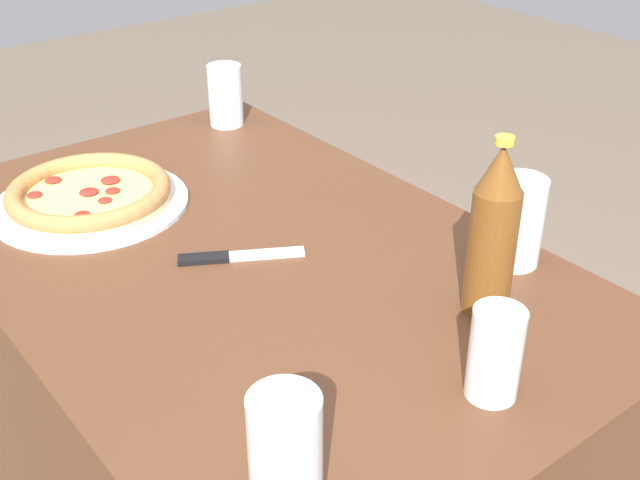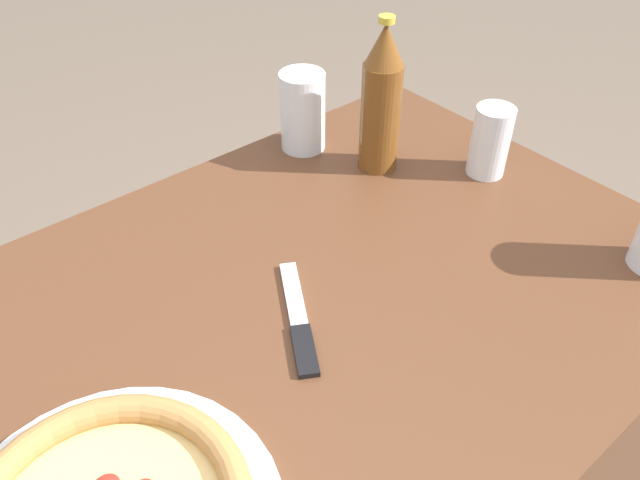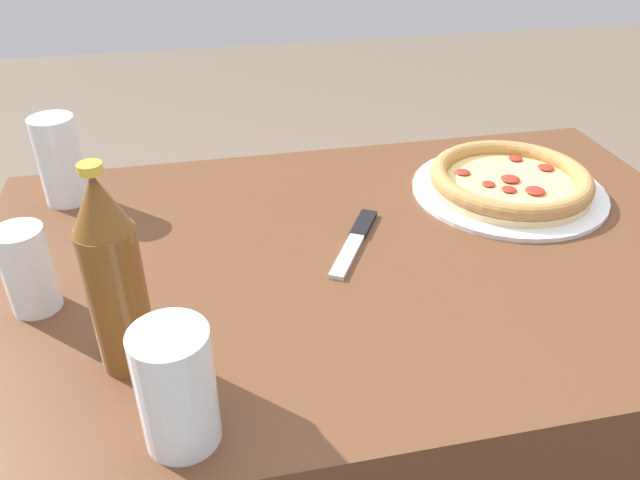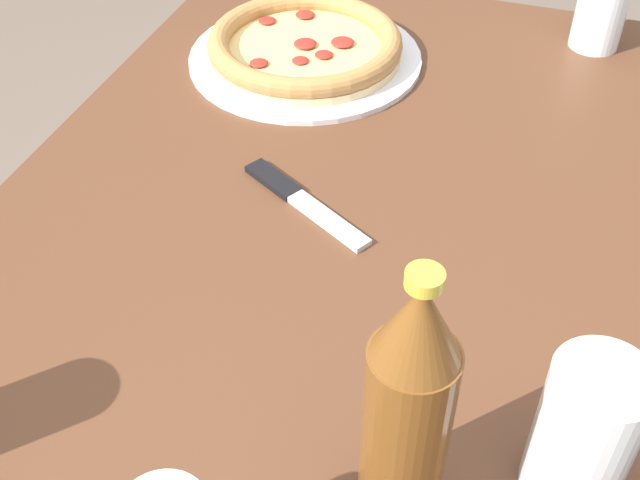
% 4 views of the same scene
% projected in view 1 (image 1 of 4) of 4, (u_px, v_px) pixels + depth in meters
% --- Properties ---
extents(table, '(1.14, 0.73, 0.76)m').
position_uv_depth(table, '(257.00, 436.00, 1.42)').
color(table, '#56331E').
rests_on(table, ground_plane).
extents(pizza_margherita, '(0.33, 0.33, 0.04)m').
position_uv_depth(pizza_margherita, '(89.00, 195.00, 1.36)').
color(pizza_margherita, silver).
rests_on(pizza_margherita, table).
extents(glass_iced_tea, '(0.08, 0.08, 0.14)m').
position_uv_depth(glass_iced_tea, '(517.00, 226.00, 1.18)').
color(glass_iced_tea, white).
rests_on(glass_iced_tea, table).
extents(glass_lemonade, '(0.07, 0.07, 0.13)m').
position_uv_depth(glass_lemonade, '(226.00, 99.00, 1.67)').
color(glass_lemonade, white).
rests_on(glass_lemonade, table).
extents(glass_mango_juice, '(0.07, 0.07, 0.15)m').
position_uv_depth(glass_mango_juice, '(286.00, 462.00, 0.76)').
color(glass_mango_juice, white).
rests_on(glass_mango_juice, table).
extents(glass_orange_juice, '(0.06, 0.06, 0.12)m').
position_uv_depth(glass_orange_juice, '(495.00, 357.00, 0.92)').
color(glass_orange_juice, white).
rests_on(glass_orange_juice, table).
extents(beer_bottle, '(0.06, 0.06, 0.25)m').
position_uv_depth(beer_bottle, '(494.00, 232.00, 1.04)').
color(beer_bottle, brown).
rests_on(beer_bottle, table).
extents(knife, '(0.12, 0.18, 0.01)m').
position_uv_depth(knife, '(235.00, 256.00, 1.22)').
color(knife, black).
rests_on(knife, table).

